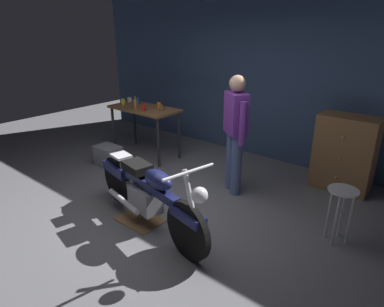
% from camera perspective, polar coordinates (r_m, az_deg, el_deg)
% --- Properties ---
extents(ground_plane, '(12.00, 12.00, 0.00)m').
position_cam_1_polar(ground_plane, '(4.37, -6.17, -10.50)').
color(ground_plane, slate).
extents(back_wall, '(8.00, 0.12, 3.10)m').
position_cam_1_polar(back_wall, '(6.05, 12.91, 13.64)').
color(back_wall, '#384C70').
rests_on(back_wall, ground_plane).
extents(workbench, '(1.30, 0.64, 0.90)m').
position_cam_1_polar(workbench, '(6.11, -8.08, 6.72)').
color(workbench, brown).
rests_on(workbench, ground_plane).
extents(motorcycle, '(2.16, 0.75, 1.00)m').
position_cam_1_polar(motorcycle, '(3.97, -7.57, -6.56)').
color(motorcycle, black).
rests_on(motorcycle, ground_plane).
extents(person_standing, '(0.48, 0.40, 1.67)m').
position_cam_1_polar(person_standing, '(4.65, 7.38, 3.97)').
color(person_standing, slate).
rests_on(person_standing, ground_plane).
extents(shop_stool, '(0.32, 0.32, 0.64)m').
position_cam_1_polar(shop_stool, '(3.98, 24.10, -7.43)').
color(shop_stool, '#B2B2B7').
rests_on(shop_stool, ground_plane).
extents(wooden_dresser, '(0.80, 0.47, 1.10)m').
position_cam_1_polar(wooden_dresser, '(5.29, 24.52, 0.03)').
color(wooden_dresser, brown).
rests_on(wooden_dresser, ground_plane).
extents(drip_tray, '(0.56, 0.40, 0.01)m').
position_cam_1_polar(drip_tray, '(4.30, -8.87, -11.05)').
color(drip_tray, olive).
rests_on(drip_tray, ground_plane).
extents(storage_bin, '(0.44, 0.32, 0.34)m').
position_cam_1_polar(storage_bin, '(5.95, -14.04, -0.34)').
color(storage_bin, gray).
rests_on(storage_bin, ground_plane).
extents(mug_red_diner, '(0.11, 0.07, 0.10)m').
position_cam_1_polar(mug_red_diner, '(5.84, -8.26, 7.73)').
color(mug_red_diner, red).
rests_on(mug_red_diner, workbench).
extents(mug_orange_travel, '(0.11, 0.07, 0.10)m').
position_cam_1_polar(mug_orange_travel, '(5.98, -5.64, 8.14)').
color(mug_orange_travel, orange).
rests_on(mug_orange_travel, workbench).
extents(mug_white_ceramic, '(0.12, 0.08, 0.09)m').
position_cam_1_polar(mug_white_ceramic, '(6.58, -10.57, 9.00)').
color(mug_white_ceramic, white).
rests_on(mug_white_ceramic, workbench).
extents(mug_yellow_tall, '(0.11, 0.07, 0.11)m').
position_cam_1_polar(mug_yellow_tall, '(6.35, -11.63, 8.60)').
color(mug_yellow_tall, yellow).
rests_on(mug_yellow_tall, workbench).
extents(mug_blue_enamel, '(0.12, 0.08, 0.11)m').
position_cam_1_polar(mug_blue_enamel, '(6.39, -9.25, 8.85)').
color(mug_blue_enamel, '#2D51AD').
rests_on(mug_blue_enamel, workbench).
extents(mug_brown_stoneware, '(0.10, 0.07, 0.09)m').
position_cam_1_polar(mug_brown_stoneware, '(5.79, -5.20, 7.66)').
color(mug_brown_stoneware, brown).
rests_on(mug_brown_stoneware, workbench).
extents(bottle, '(0.06, 0.06, 0.24)m').
position_cam_1_polar(bottle, '(5.95, -9.63, 8.33)').
color(bottle, olive).
rests_on(bottle, workbench).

